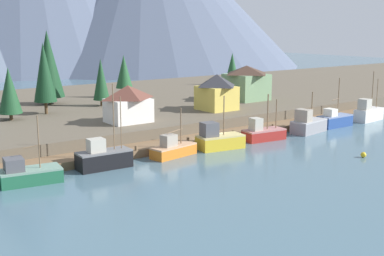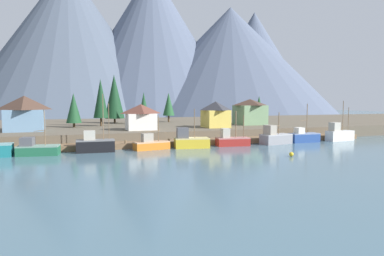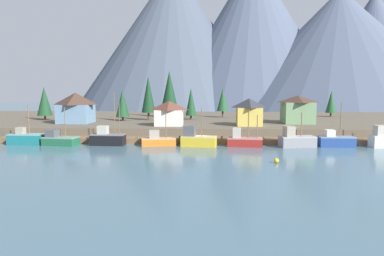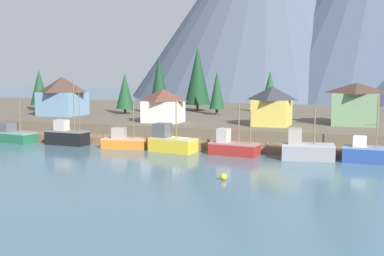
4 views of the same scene
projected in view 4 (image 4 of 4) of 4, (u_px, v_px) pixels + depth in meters
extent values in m
cube|color=#476675|center=(222.00, 135.00, 87.88)|extent=(400.00, 400.00, 1.00)
cube|color=brown|center=(186.00, 144.00, 70.99)|extent=(80.00, 4.00, 1.00)
cylinder|color=brown|center=(16.00, 134.00, 78.91)|extent=(0.36, 0.36, 1.60)
cylinder|color=brown|center=(59.00, 137.00, 76.16)|extent=(0.36, 0.36, 1.60)
cylinder|color=brown|center=(105.00, 139.00, 73.40)|extent=(0.36, 0.36, 1.60)
cylinder|color=brown|center=(155.00, 142.00, 70.65)|extent=(0.36, 0.36, 1.60)
cylinder|color=brown|center=(208.00, 145.00, 67.90)|extent=(0.36, 0.36, 1.60)
cylinder|color=brown|center=(267.00, 148.00, 65.15)|extent=(0.36, 0.36, 1.60)
cylinder|color=brown|center=(330.00, 152.00, 62.39)|extent=(0.36, 0.36, 1.60)
cube|color=brown|center=(240.00, 119.00, 98.86)|extent=(400.00, 56.00, 2.50)
cube|color=#1E5B3D|center=(16.00, 138.00, 76.15)|extent=(6.62, 3.85, 1.36)
cube|color=gray|center=(16.00, 133.00, 76.06)|extent=(6.62, 3.85, 0.20)
cube|color=#4C4C51|center=(8.00, 127.00, 76.73)|extent=(2.18, 2.46, 1.33)
cylinder|color=brown|center=(20.00, 114.00, 75.23)|extent=(0.13, 0.13, 5.56)
cylinder|color=brown|center=(16.00, 117.00, 75.63)|extent=(1.79, 0.35, 0.31)
cube|color=black|center=(67.00, 138.00, 73.57)|extent=(6.37, 2.86, 1.88)
cube|color=slate|center=(67.00, 131.00, 73.45)|extent=(6.37, 2.86, 0.20)
cube|color=#B2AD9E|center=(62.00, 125.00, 73.72)|extent=(1.93, 1.54, 1.55)
cylinder|color=brown|center=(74.00, 105.00, 72.48)|extent=(0.13, 0.13, 7.71)
cylinder|color=brown|center=(79.00, 110.00, 72.21)|extent=(0.11, 0.11, 6.13)
cube|color=#CC6B1E|center=(125.00, 144.00, 70.10)|extent=(6.55, 3.31, 1.24)
cube|color=tan|center=(125.00, 139.00, 70.01)|extent=(6.55, 3.31, 0.20)
cube|color=gray|center=(119.00, 133.00, 70.06)|extent=(2.05, 1.67, 1.48)
cylinder|color=brown|center=(134.00, 122.00, 69.50)|extent=(0.15, 0.15, 4.61)
cylinder|color=brown|center=(126.00, 125.00, 69.75)|extent=(2.72, 0.57, 0.33)
cube|color=gold|center=(173.00, 146.00, 67.24)|extent=(6.63, 3.83, 1.65)
cube|color=tan|center=(173.00, 139.00, 67.13)|extent=(6.63, 3.83, 0.20)
cube|color=#4C4C51|center=(162.00, 130.00, 67.85)|extent=(2.31, 2.18, 1.88)
cylinder|color=brown|center=(176.00, 119.00, 66.57)|extent=(0.15, 0.15, 5.30)
cube|color=maroon|center=(234.00, 150.00, 64.61)|extent=(6.52, 3.32, 1.39)
cube|color=#AD6C6A|center=(234.00, 144.00, 64.52)|extent=(6.52, 3.32, 0.20)
cube|color=#B2AD9E|center=(224.00, 135.00, 65.07)|extent=(1.61, 1.80, 1.78)
cylinder|color=brown|center=(239.00, 123.00, 63.95)|extent=(0.19, 0.19, 5.08)
cylinder|color=brown|center=(250.00, 127.00, 63.29)|extent=(0.16, 0.16, 4.23)
cube|color=gray|center=(308.00, 153.00, 61.12)|extent=(6.63, 3.80, 1.77)
cube|color=#9F9FA2|center=(308.00, 145.00, 61.00)|extent=(6.63, 3.80, 0.20)
cube|color=gray|center=(295.00, 136.00, 61.18)|extent=(1.93, 2.47, 1.85)
cylinder|color=brown|center=(315.00, 126.00, 60.61)|extent=(0.18, 0.18, 4.33)
cylinder|color=brown|center=(306.00, 131.00, 60.88)|extent=(2.61, 0.55, 0.46)
cube|color=navy|center=(370.00, 156.00, 59.25)|extent=(6.27, 2.59, 1.69)
cube|color=#6C7DA2|center=(371.00, 148.00, 59.14)|extent=(6.27, 2.59, 0.20)
cube|color=silver|center=(360.00, 141.00, 59.49)|extent=(1.52, 1.80, 1.21)
cylinder|color=brown|center=(377.00, 121.00, 58.56)|extent=(0.15, 0.15, 6.10)
cylinder|color=brown|center=(371.00, 125.00, 58.85)|extent=(1.78, 0.12, 0.34)
cube|color=#6689A8|center=(63.00, 104.00, 93.56)|extent=(7.20, 6.97, 4.32)
pyramid|color=#422D23|center=(62.00, 84.00, 93.15)|extent=(7.56, 7.31, 2.79)
cube|color=silver|center=(163.00, 112.00, 80.96)|extent=(5.92, 4.68, 3.43)
pyramid|color=brown|center=(163.00, 95.00, 80.65)|extent=(6.22, 4.91, 1.96)
cube|color=#6B8E66|center=(356.00, 109.00, 77.16)|extent=(6.74, 6.78, 4.90)
pyramid|color=#422D23|center=(357.00, 88.00, 76.79)|extent=(7.07, 7.12, 1.59)
cube|color=gold|center=(272.00, 113.00, 76.00)|extent=(5.33, 5.57, 3.94)
pyramid|color=#2D2D33|center=(272.00, 93.00, 75.65)|extent=(5.60, 5.85, 2.01)
cylinder|color=#4C3823|center=(125.00, 111.00, 96.73)|extent=(0.50, 0.50, 1.02)
cone|color=#194223|center=(125.00, 91.00, 96.28)|extent=(3.42, 3.42, 6.80)
cylinder|color=#4C3823|center=(40.00, 107.00, 105.38)|extent=(0.50, 0.50, 1.11)
cone|color=#194223|center=(39.00, 87.00, 104.88)|extent=(3.80, 3.80, 7.46)
cylinder|color=#4C3823|center=(159.00, 109.00, 96.60)|extent=(0.50, 0.50, 1.97)
cone|color=#14381E|center=(159.00, 79.00, 95.95)|extent=(3.55, 3.55, 9.29)
cylinder|color=#4C3823|center=(270.00, 108.00, 98.84)|extent=(0.50, 0.50, 1.85)
cone|color=#1E4C28|center=(270.00, 87.00, 98.37)|extent=(3.31, 3.31, 6.41)
cylinder|color=#4C3823|center=(217.00, 112.00, 95.01)|extent=(0.50, 0.50, 1.08)
cone|color=#194223|center=(217.00, 90.00, 94.54)|extent=(2.85, 2.85, 7.19)
cylinder|color=#4C3823|center=(198.00, 107.00, 104.10)|extent=(0.50, 0.50, 1.31)
cone|color=#14381E|center=(198.00, 76.00, 103.35)|extent=(5.28, 5.28, 11.77)
sphere|color=gold|center=(224.00, 177.00, 49.94)|extent=(0.70, 0.70, 0.70)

